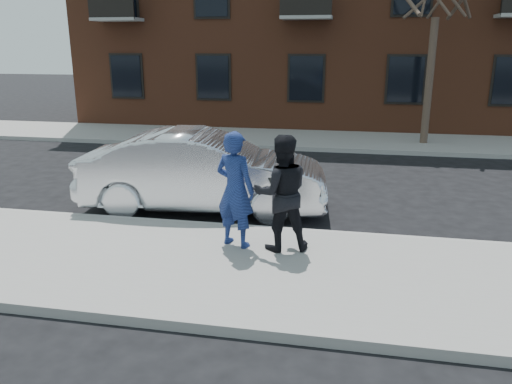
# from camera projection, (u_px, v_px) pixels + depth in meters

# --- Properties ---
(ground) EXTENTS (100.00, 100.00, 0.00)m
(ground) POSITION_uv_depth(u_px,v_px,m) (221.00, 266.00, 8.15)
(ground) COLOR black
(ground) RESTS_ON ground
(near_sidewalk) EXTENTS (50.00, 3.50, 0.15)m
(near_sidewalk) POSITION_uv_depth(u_px,v_px,m) (217.00, 268.00, 7.89)
(near_sidewalk) COLOR gray
(near_sidewalk) RESTS_ON ground
(near_curb) EXTENTS (50.00, 0.10, 0.15)m
(near_curb) POSITION_uv_depth(u_px,v_px,m) (241.00, 229.00, 9.58)
(near_curb) COLOR #999691
(near_curb) RESTS_ON ground
(far_sidewalk) EXTENTS (50.00, 3.50, 0.15)m
(far_sidewalk) POSITION_uv_depth(u_px,v_px,m) (297.00, 139.00, 18.72)
(far_sidewalk) COLOR gray
(far_sidewalk) RESTS_ON ground
(far_curb) EXTENTS (50.00, 0.10, 0.15)m
(far_curb) POSITION_uv_depth(u_px,v_px,m) (292.00, 148.00, 17.02)
(far_curb) COLOR #999691
(far_curb) RESTS_ON ground
(silver_sedan) EXTENTS (5.37, 2.32, 1.72)m
(silver_sedan) POSITION_uv_depth(u_px,v_px,m) (204.00, 172.00, 10.68)
(silver_sedan) COLOR silver
(silver_sedan) RESTS_ON ground
(man_hoodie) EXTENTS (0.84, 0.70, 1.98)m
(man_hoodie) POSITION_uv_depth(u_px,v_px,m) (235.00, 190.00, 8.35)
(man_hoodie) COLOR navy
(man_hoodie) RESTS_ON near_sidewalk
(man_peacoat) EXTENTS (1.13, 0.99, 1.95)m
(man_peacoat) POSITION_uv_depth(u_px,v_px,m) (281.00, 193.00, 8.21)
(man_peacoat) COLOR black
(man_peacoat) RESTS_ON near_sidewalk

